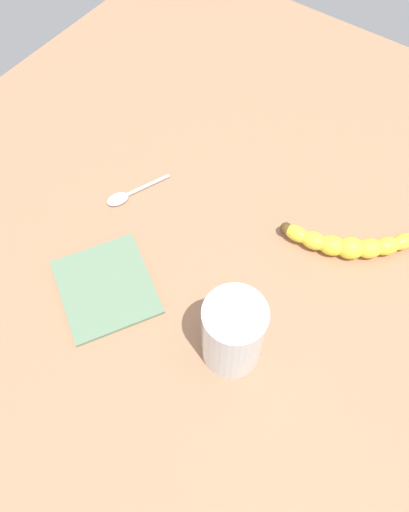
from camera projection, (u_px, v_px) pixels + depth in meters
The scene contains 5 objects.
wooden_tabletop at pixel (245, 265), 74.65cm from camera, with size 120.00×120.00×3.00cm, color #A57353.
banana at pixel (350, 244), 72.89cm from camera, with size 18.25×11.66×3.32cm.
smoothie_glass at pixel (233, 335), 61.54cm from camera, with size 7.82×7.82×11.95cm.
teaspoon at pixel (122, 197), 78.86cm from camera, with size 5.74×10.87×0.80cm.
folded_napkin at pixel (106, 287), 70.77cm from camera, with size 14.11×12.69×0.60cm, color slate.
Camera 1 is at (-16.52, 33.70, 66.33)cm, focal length 34.82 mm.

